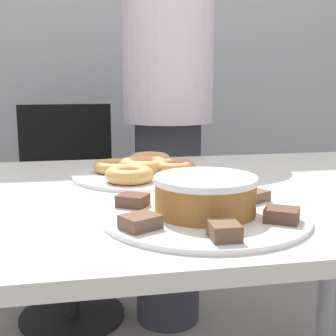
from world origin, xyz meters
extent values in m
cube|color=#A8AAAD|center=(0.00, 1.57, 1.30)|extent=(8.00, 0.05, 2.60)
cube|color=silver|center=(0.00, 0.00, 0.72)|extent=(1.41, 0.94, 0.03)
cylinder|color=silver|center=(0.64, 0.41, 0.35)|extent=(0.06, 0.06, 0.71)
cylinder|color=#383842|center=(0.12, 0.74, 0.41)|extent=(0.26, 0.26, 0.83)
cylinder|color=silver|center=(0.12, 0.74, 1.16)|extent=(0.35, 0.35, 0.66)
cylinder|color=black|center=(-0.28, 0.83, 0.01)|extent=(0.44, 0.44, 0.01)
cylinder|color=#262626|center=(-0.28, 0.83, 0.22)|extent=(0.06, 0.06, 0.41)
cube|color=black|center=(-0.28, 0.83, 0.45)|extent=(0.45, 0.45, 0.04)
cube|color=black|center=(-0.28, 1.03, 0.68)|extent=(0.40, 0.04, 0.42)
cylinder|color=white|center=(0.00, -0.23, 0.74)|extent=(0.39, 0.39, 0.01)
cylinder|color=white|center=(-0.06, 0.17, 0.74)|extent=(0.38, 0.38, 0.01)
cylinder|color=#9E662D|center=(0.00, -0.23, 0.78)|extent=(0.19, 0.19, 0.06)
cylinder|color=white|center=(0.00, -0.23, 0.81)|extent=(0.19, 0.19, 0.01)
cube|color=brown|center=(-0.01, -0.38, 0.76)|extent=(0.05, 0.05, 0.03)
cube|color=brown|center=(0.12, -0.31, 0.76)|extent=(0.08, 0.07, 0.02)
cube|color=brown|center=(0.12, -0.17, 0.76)|extent=(0.07, 0.07, 0.02)
cube|color=#513828|center=(0.00, -0.09, 0.76)|extent=(0.05, 0.06, 0.02)
cube|color=brown|center=(-0.13, -0.16, 0.76)|extent=(0.07, 0.07, 0.02)
cube|color=brown|center=(-0.13, -0.30, 0.76)|extent=(0.08, 0.07, 0.02)
torus|color=tan|center=(-0.06, 0.17, 0.77)|extent=(0.13, 0.13, 0.04)
torus|color=tan|center=(-0.11, 0.07, 0.76)|extent=(0.12, 0.12, 0.04)
torus|color=#C68447|center=(0.02, 0.13, 0.76)|extent=(0.11, 0.11, 0.04)
torus|color=tan|center=(-0.03, 0.25, 0.76)|extent=(0.12, 0.12, 0.04)
torus|color=tan|center=(-0.14, 0.20, 0.76)|extent=(0.11, 0.11, 0.03)
camera|label=1|loc=(-0.23, -1.05, 0.99)|focal=50.00mm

